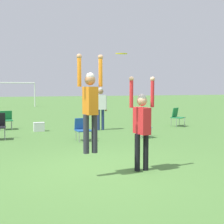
# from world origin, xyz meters

# --- Properties ---
(ground_plane) EXTENTS (120.00, 120.00, 0.00)m
(ground_plane) POSITION_xyz_m (0.00, 0.00, 0.00)
(ground_plane) COLOR #4C7A38
(person_jumping) EXTENTS (0.55, 0.41, 2.00)m
(person_jumping) POSITION_xyz_m (-0.38, -0.33, 1.55)
(person_jumping) COLOR #2D2D38
(person_jumping) RESTS_ON ground_plane
(person_defending) EXTENTS (0.61, 0.47, 2.07)m
(person_defending) POSITION_xyz_m (0.82, -0.25, 1.10)
(person_defending) COLOR black
(person_defending) RESTS_ON ground_plane
(frisbee) EXTENTS (0.25, 0.25, 0.03)m
(frisbee) POSITION_xyz_m (0.31, -0.30, 2.54)
(frisbee) COLOR yellow
(camping_chair_1) EXTENTS (0.74, 0.81, 0.87)m
(camping_chair_1) POSITION_xyz_m (5.93, 6.38, 0.51)
(camping_chair_1) COLOR gray
(camping_chair_1) RESTS_ON ground_plane
(camping_chair_3) EXTENTS (0.59, 0.63, 0.81)m
(camping_chair_3) POSITION_xyz_m (-1.74, 8.06, 0.48)
(camping_chair_3) COLOR gray
(camping_chair_3) RESTS_ON ground_plane
(camping_chair_4) EXTENTS (0.54, 0.57, 0.78)m
(camping_chair_4) POSITION_xyz_m (0.66, 4.03, 0.44)
(camping_chair_4) COLOR gray
(camping_chair_4) RESTS_ON ground_plane
(camping_chair_5) EXTENTS (0.50, 0.55, 0.90)m
(camping_chair_5) POSITION_xyz_m (2.90, 3.90, 0.51)
(camping_chair_5) COLOR gray
(camping_chair_5) RESTS_ON ground_plane
(person_spectator_near) EXTENTS (0.59, 0.31, 1.84)m
(person_spectator_near) POSITION_xyz_m (2.11, 6.38, 1.13)
(person_spectator_near) COLOR navy
(person_spectator_near) RESTS_ON ground_plane
(cooler_box) EXTENTS (0.45, 0.29, 0.38)m
(cooler_box) POSITION_xyz_m (-0.46, 6.91, 0.19)
(cooler_box) COLOR white
(cooler_box) RESTS_ON ground_plane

